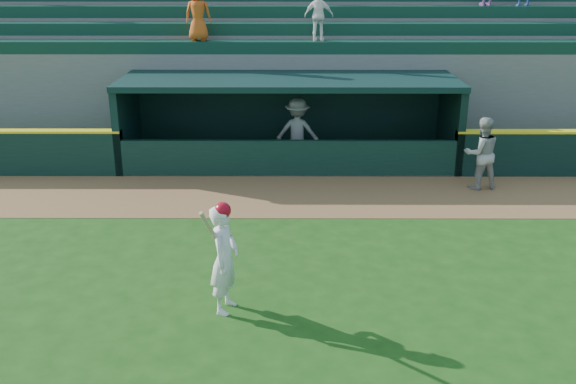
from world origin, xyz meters
name	(u,v)px	position (x,y,z in m)	size (l,w,h in m)	color
ground	(288,291)	(0.00, 0.00, 0.00)	(120.00, 120.00, 0.00)	#1A4411
warning_track	(288,196)	(0.00, 4.90, 0.01)	(40.00, 3.00, 0.01)	brown
dugout_player_front	(481,153)	(4.89, 5.51, 0.93)	(0.91, 0.71, 1.87)	#A3A39D
dugout_player_inside	(298,132)	(0.25, 7.56, 0.96)	(1.23, 0.71, 1.91)	gray
dugout	(289,114)	(0.00, 8.00, 1.36)	(9.40, 2.80, 2.46)	#62625E
stands	(289,55)	(-0.01, 12.57, 2.40)	(34.50, 6.25, 7.11)	slate
batter_at_plate	(224,257)	(-1.04, -0.62, 0.96)	(0.62, 0.84, 1.94)	white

